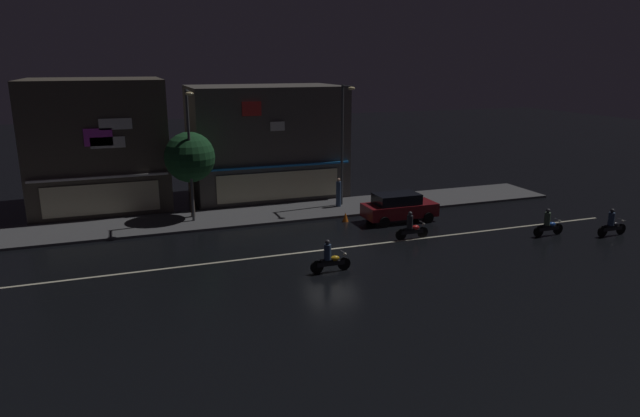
% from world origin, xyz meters
% --- Properties ---
extents(ground_plane, '(140.00, 140.00, 0.00)m').
position_xyz_m(ground_plane, '(0.00, 0.00, 0.00)').
color(ground_plane, black).
extents(lane_divider_stripe, '(34.13, 0.16, 0.01)m').
position_xyz_m(lane_divider_stripe, '(0.00, 0.00, 0.01)').
color(lane_divider_stripe, beige).
rests_on(lane_divider_stripe, ground).
extents(sidewalk_far, '(35.92, 4.25, 0.14)m').
position_xyz_m(sidewalk_far, '(0.00, 7.36, 0.07)').
color(sidewalk_far, '#4C4C4F').
rests_on(sidewalk_far, ground).
extents(storefront_left_block, '(10.13, 6.58, 7.54)m').
position_xyz_m(storefront_left_block, '(-0.00, 12.70, 3.77)').
color(storefront_left_block, '#56514C').
rests_on(storefront_left_block, ground).
extents(storefront_center_block, '(8.13, 7.88, 8.08)m').
position_xyz_m(storefront_center_block, '(-10.78, 13.34, 4.04)').
color(storefront_center_block, '#4C443A').
rests_on(storefront_center_block, ground).
extents(streetlamp_west, '(0.44, 1.64, 7.51)m').
position_xyz_m(streetlamp_west, '(-5.83, 6.94, 4.54)').
color(streetlamp_west, '#47494C').
rests_on(streetlamp_west, sidewalk_far).
extents(streetlamp_mid, '(0.44, 1.64, 7.61)m').
position_xyz_m(streetlamp_mid, '(3.69, 7.55, 4.59)').
color(streetlamp_mid, '#47494C').
rests_on(streetlamp_mid, sidewalk_far).
extents(pedestrian_on_sidewalk, '(0.32, 0.32, 1.83)m').
position_xyz_m(pedestrian_on_sidewalk, '(3.33, 7.38, 1.00)').
color(pedestrian_on_sidewalk, '#334766').
rests_on(pedestrian_on_sidewalk, sidewalk_far).
extents(street_tree, '(2.93, 2.93, 5.05)m').
position_xyz_m(street_tree, '(-5.74, 8.03, 3.71)').
color(street_tree, '#473323').
rests_on(street_tree, sidewalk_far).
extents(parked_car_near_kerb, '(4.30, 1.98, 1.67)m').
position_xyz_m(parked_car_near_kerb, '(5.56, 3.42, 0.87)').
color(parked_car_near_kerb, maroon).
rests_on(parked_car_near_kerb, ground).
extents(motorcycle_lead, '(1.90, 0.60, 1.52)m').
position_xyz_m(motorcycle_lead, '(-1.18, -2.90, 0.63)').
color(motorcycle_lead, black).
rests_on(motorcycle_lead, ground).
extents(motorcycle_following, '(1.90, 0.60, 1.52)m').
position_xyz_m(motorcycle_following, '(11.79, -1.86, 0.63)').
color(motorcycle_following, black).
rests_on(motorcycle_following, ground).
extents(motorcycle_opposite_lane, '(1.90, 0.60, 1.52)m').
position_xyz_m(motorcycle_opposite_lane, '(15.00, -3.03, 0.63)').
color(motorcycle_opposite_lane, black).
rests_on(motorcycle_opposite_lane, ground).
extents(motorcycle_trailing_far, '(1.90, 0.60, 1.52)m').
position_xyz_m(motorcycle_trailing_far, '(4.58, 0.12, 0.63)').
color(motorcycle_trailing_far, black).
rests_on(motorcycle_trailing_far, ground).
extents(traffic_cone, '(0.36, 0.36, 0.55)m').
position_xyz_m(traffic_cone, '(2.59, 4.41, 0.28)').
color(traffic_cone, orange).
rests_on(traffic_cone, ground).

